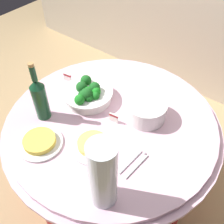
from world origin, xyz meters
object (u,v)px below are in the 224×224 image
object	(u,v)px
serving_tongs	(135,163)
food_plate_noodles	(93,145)
plate_stack	(146,110)
label_placard_mid	(114,117)
decorative_fruit_vase	(103,178)
food_plate_fried_egg	(40,142)
broccoli_bowl	(88,94)
wine_bottle	(40,98)
label_placard_front	(68,77)

from	to	relation	value
serving_tongs	food_plate_noodles	size ratio (longest dim) A/B	0.76
plate_stack	label_placard_mid	size ratio (longest dim) A/B	3.82
decorative_fruit_vase	food_plate_fried_egg	bearing A→B (deg)	177.12
broccoli_bowl	plate_stack	world-z (taller)	broccoli_bowl
plate_stack	label_placard_mid	world-z (taller)	plate_stack
serving_tongs	food_plate_noodles	bearing A→B (deg)	-168.48
serving_tongs	label_placard_mid	distance (m)	0.28
food_plate_fried_egg	food_plate_noodles	xyz separation A→B (m)	(0.21, 0.14, -0.00)
decorative_fruit_vase	serving_tongs	distance (m)	0.25
decorative_fruit_vase	label_placard_mid	distance (m)	0.43
broccoli_bowl	label_placard_mid	size ratio (longest dim) A/B	5.09
plate_stack	food_plate_noodles	distance (m)	0.33
wine_bottle	decorative_fruit_vase	world-z (taller)	decorative_fruit_vase
decorative_fruit_vase	serving_tongs	xyz separation A→B (m)	(0.01, 0.21, -0.14)
plate_stack	food_plate_noodles	bearing A→B (deg)	-105.99
wine_bottle	decorative_fruit_vase	bearing A→B (deg)	-16.64
broccoli_bowl	wine_bottle	distance (m)	0.27
decorative_fruit_vase	label_placard_front	world-z (taller)	decorative_fruit_vase
plate_stack	broccoli_bowl	bearing A→B (deg)	-165.09
label_placard_mid	wine_bottle	bearing A→B (deg)	-148.71
plate_stack	decorative_fruit_vase	bearing A→B (deg)	-77.24
food_plate_noodles	decorative_fruit_vase	bearing A→B (deg)	-39.40
broccoli_bowl	plate_stack	distance (m)	0.34
decorative_fruit_vase	label_placard_front	bearing A→B (deg)	145.27
label_placard_mid	food_plate_noodles	bearing A→B (deg)	-83.65
plate_stack	wine_bottle	size ratio (longest dim) A/B	0.62
plate_stack	food_plate_fried_egg	distance (m)	0.55
food_plate_fried_egg	label_placard_mid	world-z (taller)	label_placard_mid
broccoli_bowl	food_plate_fried_egg	world-z (taller)	broccoli_bowl
plate_stack	food_plate_fried_egg	world-z (taller)	plate_stack
serving_tongs	broccoli_bowl	bearing A→B (deg)	157.19
plate_stack	decorative_fruit_vase	world-z (taller)	decorative_fruit_vase
decorative_fruit_vase	serving_tongs	world-z (taller)	decorative_fruit_vase
plate_stack	food_plate_fried_egg	xyz separation A→B (m)	(-0.30, -0.46, -0.03)
plate_stack	food_plate_noodles	size ratio (longest dim) A/B	0.95
broccoli_bowl	wine_bottle	xyz separation A→B (m)	(-0.10, -0.24, 0.08)
plate_stack	decorative_fruit_vase	distance (m)	0.51
food_plate_noodles	label_placard_front	bearing A→B (deg)	147.56
decorative_fruit_vase	label_placard_front	distance (m)	0.80
broccoli_bowl	food_plate_noodles	bearing A→B (deg)	-44.62
decorative_fruit_vase	plate_stack	bearing A→B (deg)	102.76
serving_tongs	food_plate_noodles	xyz separation A→B (m)	(-0.21, -0.04, 0.01)
plate_stack	label_placard_front	bearing A→B (deg)	-176.24
label_placard_front	plate_stack	bearing A→B (deg)	3.76
wine_bottle	broccoli_bowl	bearing A→B (deg)	66.16
food_plate_fried_egg	label_placard_front	bearing A→B (deg)	118.69
wine_bottle	label_placard_mid	size ratio (longest dim) A/B	6.11
plate_stack	label_placard_mid	xyz separation A→B (m)	(-0.11, -0.13, -0.02)
serving_tongs	food_plate_noodles	distance (m)	0.22
serving_tongs	food_plate_fried_egg	size ratio (longest dim) A/B	0.76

